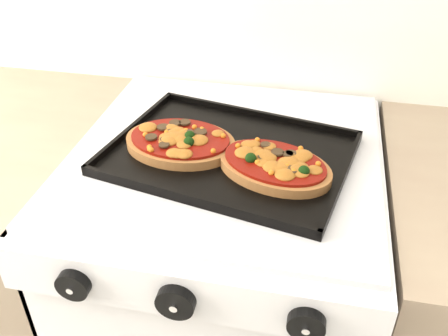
% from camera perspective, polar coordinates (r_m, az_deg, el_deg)
% --- Properties ---
extents(stove, '(0.60, 0.60, 0.91)m').
position_cam_1_polar(stove, '(1.27, 0.16, -15.56)').
color(stove, silver).
rests_on(stove, floor).
extents(control_panel, '(0.60, 0.02, 0.09)m').
position_cam_1_polar(control_panel, '(0.77, -4.66, -14.02)').
color(control_panel, silver).
rests_on(control_panel, stove).
extents(knob_left, '(0.05, 0.02, 0.05)m').
position_cam_1_polar(knob_left, '(0.81, -16.84, -12.69)').
color(knob_left, black).
rests_on(knob_left, control_panel).
extents(knob_center, '(0.06, 0.02, 0.06)m').
position_cam_1_polar(knob_center, '(0.76, -5.55, -15.04)').
color(knob_center, black).
rests_on(knob_center, control_panel).
extents(knob_right, '(0.06, 0.02, 0.06)m').
position_cam_1_polar(knob_right, '(0.74, 9.39, -17.23)').
color(knob_right, black).
rests_on(knob_right, control_panel).
extents(baking_tray, '(0.49, 0.40, 0.02)m').
position_cam_1_polar(baking_tray, '(0.94, 0.63, 1.80)').
color(baking_tray, black).
rests_on(baking_tray, stove).
extents(pizza_left, '(0.22, 0.17, 0.03)m').
position_cam_1_polar(pizza_left, '(0.95, -5.02, 3.13)').
color(pizza_left, '#A36538').
rests_on(pizza_left, baking_tray).
extents(pizza_right, '(0.25, 0.20, 0.03)m').
position_cam_1_polar(pizza_right, '(0.89, 5.79, 0.42)').
color(pizza_right, '#A36538').
rests_on(pizza_right, baking_tray).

